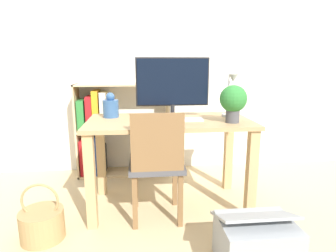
{
  "coord_description": "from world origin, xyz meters",
  "views": [
    {
      "loc": [
        -0.23,
        -2.16,
        1.15
      ],
      "look_at": [
        0.0,
        0.1,
        0.66
      ],
      "focal_mm": 30.0,
      "sensor_mm": 36.0,
      "label": 1
    }
  ],
  "objects": [
    {
      "name": "bookshelf",
      "position": [
        -0.6,
        0.75,
        0.48
      ],
      "size": [
        0.95,
        0.28,
        0.96
      ],
      "color": "#D8BC8C",
      "rests_on": "ground_plane"
    },
    {
      "name": "monitor",
      "position": [
        0.04,
        0.11,
        1.0
      ],
      "size": [
        0.59,
        0.18,
        0.48
      ],
      "color": "#232326",
      "rests_on": "desk"
    },
    {
      "name": "chair",
      "position": [
        -0.12,
        -0.22,
        0.46
      ],
      "size": [
        0.4,
        0.4,
        0.84
      ],
      "rotation": [
        0.0,
        0.0,
        0.0
      ],
      "color": "#4C4C51",
      "rests_on": "ground_plane"
    },
    {
      "name": "desk",
      "position": [
        0.0,
        0.0,
        0.59
      ],
      "size": [
        1.28,
        0.66,
        0.73
      ],
      "color": "tan",
      "rests_on": "ground_plane"
    },
    {
      "name": "potted_plant",
      "position": [
        0.46,
        -0.15,
        0.89
      ],
      "size": [
        0.2,
        0.2,
        0.28
      ],
      "color": "#4C4C51",
      "rests_on": "desk"
    },
    {
      "name": "basket",
      "position": [
        -0.9,
        -0.38,
        0.11
      ],
      "size": [
        0.29,
        0.29,
        0.4
      ],
      "color": "tan",
      "rests_on": "ground_plane"
    },
    {
      "name": "wall_back",
      "position": [
        0.0,
        0.93,
        1.3
      ],
      "size": [
        8.0,
        0.05,
        2.6
      ],
      "color": "silver",
      "rests_on": "ground_plane"
    },
    {
      "name": "desk_lamp",
      "position": [
        0.5,
        0.04,
        0.94
      ],
      "size": [
        0.1,
        0.19,
        0.35
      ],
      "color": "#B7B7BC",
      "rests_on": "desk"
    },
    {
      "name": "ground_plane",
      "position": [
        0.0,
        0.0,
        0.0
      ],
      "size": [
        10.0,
        10.0,
        0.0
      ],
      "primitive_type": "plane",
      "color": "#CCB284"
    },
    {
      "name": "vase",
      "position": [
        -0.47,
        0.15,
        0.81
      ],
      "size": [
        0.13,
        0.13,
        0.2
      ],
      "color": "#33598C",
      "rests_on": "desk"
    },
    {
      "name": "storage_box",
      "position": [
        0.43,
        -0.77,
        0.15
      ],
      "size": [
        0.44,
        0.39,
        0.35
      ],
      "color": "#999EA3",
      "rests_on": "ground_plane"
    },
    {
      "name": "keyboard",
      "position": [
        0.06,
        -0.05,
        0.74
      ],
      "size": [
        0.39,
        0.12,
        0.02
      ],
      "color": "#B2B2B7",
      "rests_on": "desk"
    }
  ]
}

